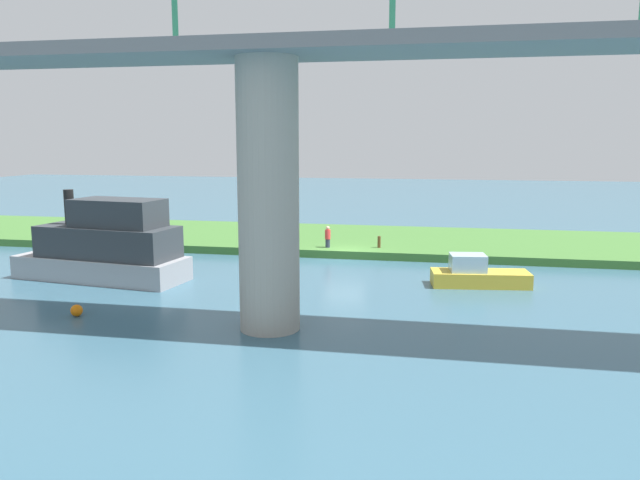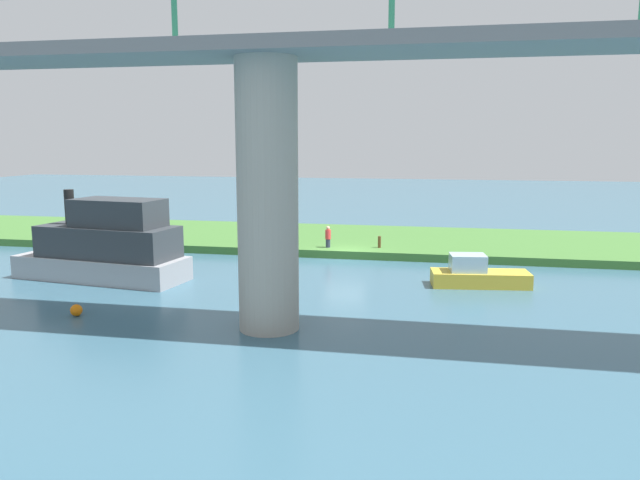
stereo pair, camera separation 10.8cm
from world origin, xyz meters
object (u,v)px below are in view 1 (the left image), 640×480
(marker_buoy, at_px, (77,310))
(bridge_pylon, at_px, (268,197))
(person_on_bank, at_px, (328,237))
(riverboat_paddlewheel, at_px, (121,251))
(mooring_post, at_px, (379,242))
(motorboat_white, at_px, (105,247))
(motorboat_red, at_px, (477,275))

(marker_buoy, bearing_deg, bridge_pylon, 179.46)
(person_on_bank, xyz_separation_m, riverboat_paddlewheel, (12.48, 3.62, -0.71))
(bridge_pylon, bearing_deg, marker_buoy, -0.54)
(mooring_post, distance_m, marker_buoy, 19.71)
(bridge_pylon, xyz_separation_m, mooring_post, (-2.66, -16.34, -4.32))
(mooring_post, bearing_deg, bridge_pylon, 80.77)
(bridge_pylon, height_order, person_on_bank, bridge_pylon)
(bridge_pylon, bearing_deg, motorboat_white, -31.40)
(bridge_pylon, relative_size, mooring_post, 13.89)
(bridge_pylon, height_order, motorboat_white, bridge_pylon)
(bridge_pylon, xyz_separation_m, person_on_bank, (0.60, -15.78, -3.99))
(person_on_bank, xyz_separation_m, mooring_post, (-3.25, -0.55, -0.33))
(mooring_post, xyz_separation_m, marker_buoy, (11.13, 16.26, -0.62))
(marker_buoy, bearing_deg, person_on_bank, -116.64)
(mooring_post, relative_size, motorboat_red, 0.15)
(bridge_pylon, relative_size, marker_buoy, 20.76)
(person_on_bank, height_order, motorboat_red, person_on_bank)
(motorboat_red, bearing_deg, riverboat_paddlewheel, -8.50)
(mooring_post, distance_m, motorboat_white, 16.67)
(mooring_post, bearing_deg, motorboat_white, 35.66)
(bridge_pylon, height_order, motorboat_red, bridge_pylon)
(motorboat_white, height_order, riverboat_paddlewheel, motorboat_white)
(riverboat_paddlewheel, bearing_deg, marker_buoy, 110.83)
(person_on_bank, relative_size, marker_buoy, 2.78)
(motorboat_white, bearing_deg, marker_buoy, 110.04)
(bridge_pylon, distance_m, motorboat_red, 13.11)
(mooring_post, height_order, riverboat_paddlewheel, riverboat_paddlewheel)
(mooring_post, bearing_deg, riverboat_paddlewheel, 14.85)
(mooring_post, distance_m, riverboat_paddlewheel, 16.28)
(person_on_bank, height_order, riverboat_paddlewheel, person_on_bank)
(motorboat_white, bearing_deg, bridge_pylon, 148.60)
(bridge_pylon, relative_size, person_on_bank, 7.47)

